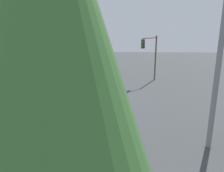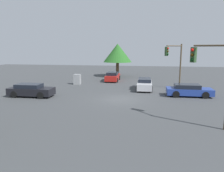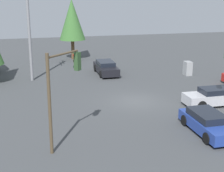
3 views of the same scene
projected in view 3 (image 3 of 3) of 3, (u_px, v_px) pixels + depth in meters
ground_plane at (136, 101)px, 27.39m from camera, size 80.00×80.00×0.00m
sedan_blue at (208, 123)px, 21.23m from camera, size 4.71×1.96×1.30m
sedan_silver at (214, 97)px, 26.33m from camera, size 1.86×4.61×1.37m
sedan_dark at (106, 68)px, 36.10m from camera, size 4.70×1.95×1.36m
traffic_signal_main at (62, 82)px, 18.63m from camera, size 2.14×2.11×5.53m
utility_pole_tall at (29, 24)px, 32.24m from camera, size 2.20×0.28×10.43m
electrical_cabinet at (188, 68)px, 35.65m from camera, size 0.93×0.68×1.43m
tree_far at (72, 20)px, 42.76m from camera, size 3.26×3.26×7.52m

